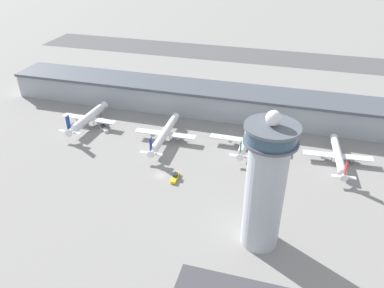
# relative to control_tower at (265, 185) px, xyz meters

# --- Properties ---
(ground_plane) EXTENTS (1000.00, 1000.00, 0.00)m
(ground_plane) POSITION_rel_control_tower_xyz_m (-48.18, 28.23, -25.33)
(ground_plane) COLOR gray
(terminal_building) EXTENTS (237.79, 25.00, 16.06)m
(terminal_building) POSITION_rel_control_tower_xyz_m (-48.18, 98.23, -17.20)
(terminal_building) COLOR #A3A8B2
(terminal_building) RESTS_ON ground
(runway_strip) EXTENTS (356.69, 44.00, 0.01)m
(runway_strip) POSITION_rel_control_tower_xyz_m (-48.18, 216.03, -25.32)
(runway_strip) COLOR #515154
(runway_strip) RESTS_ON ground
(control_tower) EXTENTS (17.29, 17.29, 52.25)m
(control_tower) POSITION_rel_control_tower_xyz_m (0.00, 0.00, 0.00)
(control_tower) COLOR #ADB2BC
(control_tower) RESTS_ON ground
(airplane_gate_alpha) EXTENTS (32.77, 37.44, 14.43)m
(airplane_gate_alpha) POSITION_rel_control_tower_xyz_m (-103.51, 62.79, -20.57)
(airplane_gate_alpha) COLOR white
(airplane_gate_alpha) RESTS_ON ground
(airplane_gate_bravo) EXTENTS (32.85, 42.87, 12.88)m
(airplane_gate_bravo) POSITION_rel_control_tower_xyz_m (-56.58, 58.60, -21.03)
(airplane_gate_bravo) COLOR white
(airplane_gate_bravo) RESTS_ON ground
(airplane_gate_charlie) EXTENTS (37.48, 34.06, 12.23)m
(airplane_gate_charlie) POSITION_rel_control_tower_xyz_m (-14.69, 63.29, -21.06)
(airplane_gate_charlie) COLOR white
(airplane_gate_charlie) RESTS_ON ground
(airplane_gate_delta) EXTENTS (32.45, 37.69, 11.59)m
(airplane_gate_delta) POSITION_rel_control_tower_xyz_m (29.88, 61.57, -21.54)
(airplane_gate_delta) COLOR silver
(airplane_gate_delta) RESTS_ON ground
(service_truck_catering) EXTENTS (7.62, 6.91, 2.53)m
(service_truck_catering) POSITION_rel_control_tower_xyz_m (-93.36, 60.84, -24.45)
(service_truck_catering) COLOR black
(service_truck_catering) RESTS_ON ground
(service_truck_fuel) EXTENTS (2.69, 8.25, 2.40)m
(service_truck_fuel) POSITION_rel_control_tower_xyz_m (-40.77, 27.71, -24.50)
(service_truck_fuel) COLOR black
(service_truck_fuel) RESTS_ON ground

